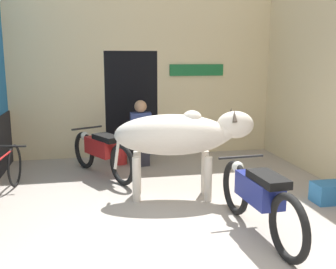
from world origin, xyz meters
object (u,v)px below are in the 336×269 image
Objects in this scene: cow at (180,135)px; bicycle at (4,175)px; motorcycle_near at (259,196)px; crate at (329,193)px; shopkeeper_seated at (141,130)px; plastic_stool at (120,151)px; motorcycle_far at (102,151)px.

cow is 2.57m from bicycle.
motorcycle_near is 1.61m from crate.
cow reaches higher than crate.
shopkeeper_seated is (-0.31, 1.89, -0.26)m from cow.
plastic_stool is (-0.70, 1.99, -0.67)m from cow.
shopkeeper_seated is (0.75, 0.62, 0.21)m from motorcycle_far.
cow is at bearing -70.57° from plastic_stool.
motorcycle_far is 1.00m from shopkeeper_seated.
bicycle reaches higher than plastic_stool.
motorcycle_far is at bearing 122.44° from motorcycle_near.
motorcycle_near is 1.12× the size of bicycle.
cow is 4.55× the size of crate.
motorcycle_far is at bearing -140.26° from shopkeeper_seated.
plastic_stool is at bearing 63.75° from motorcycle_far.
motorcycle_near is 3.38m from shopkeeper_seated.
plastic_stool is at bearing 109.43° from cow.
motorcycle_far is 3.96× the size of crate.
cow reaches higher than shopkeeper_seated.
motorcycle_near is at bearing -151.63° from crate.
cow is 1.66× the size of shopkeeper_seated.
bicycle is at bearing -138.49° from plastic_stool.
motorcycle_near is 4.35× the size of plastic_stool.
motorcycle_far is 0.84m from plastic_stool.
bicycle is 1.44× the size of shopkeeper_seated.
plastic_stool is (1.76, 1.56, -0.10)m from bicycle.
plastic_stool is at bearing 165.26° from shopkeeper_seated.
bicycle is at bearing -149.34° from motorcycle_far.
motorcycle_near is 3.55m from bicycle.
shopkeeper_seated reaches higher than plastic_stool.
cow is 1.03× the size of motorcycle_near.
motorcycle_far reaches higher than plastic_stool.
bicycle reaches higher than crate.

